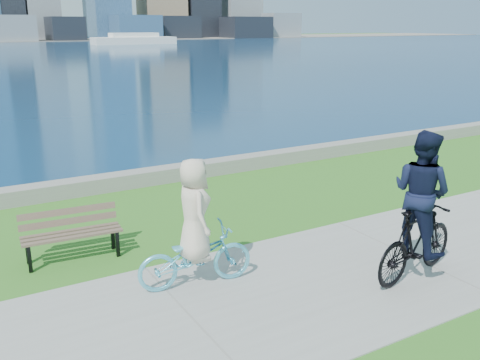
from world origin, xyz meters
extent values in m
plane|color=#2A681B|center=(0.00, 0.00, 0.00)|extent=(320.00, 320.00, 0.00)
cube|color=gray|center=(0.00, 0.00, 0.01)|extent=(80.00, 3.50, 0.02)
cube|color=gray|center=(0.00, 6.20, 0.17)|extent=(90.00, 0.50, 0.35)
cube|color=slate|center=(14.76, 119.58, 2.70)|extent=(8.98, 7.59, 5.40)
cube|color=black|center=(25.91, 120.30, 2.56)|extent=(7.18, 8.86, 5.13)
cube|color=navy|center=(41.91, 119.18, 2.77)|extent=(10.49, 7.94, 5.54)
cube|color=black|center=(53.83, 122.85, 2.74)|extent=(9.92, 8.74, 5.47)
cube|color=black|center=(71.98, 119.03, 2.68)|extent=(11.52, 8.47, 5.35)
cube|color=slate|center=(84.13, 120.44, 3.19)|extent=(9.23, 6.15, 6.38)
cube|color=white|center=(31.72, 91.92, 0.65)|extent=(15.17, 4.33, 1.30)
cube|color=white|center=(31.72, 91.92, 1.68)|extent=(8.67, 3.25, 0.76)
cube|color=black|center=(-1.60, 2.55, 0.22)|extent=(0.06, 0.06, 0.45)
cube|color=black|center=(-0.22, 2.44, 0.22)|extent=(0.06, 0.06, 0.45)
cube|color=black|center=(-1.57, 2.90, 0.22)|extent=(0.06, 0.06, 0.45)
cube|color=black|center=(-0.19, 2.80, 0.22)|extent=(0.06, 0.06, 0.45)
cube|color=brown|center=(-0.91, 2.50, 0.46)|extent=(1.59, 0.22, 0.04)
cube|color=brown|center=(-0.89, 2.65, 0.46)|extent=(1.59, 0.22, 0.04)
cube|color=brown|center=(-0.88, 2.81, 0.46)|extent=(1.59, 0.22, 0.04)
cube|color=brown|center=(-0.87, 2.93, 0.59)|extent=(1.58, 0.18, 0.11)
cube|color=brown|center=(-0.87, 2.96, 0.76)|extent=(1.58, 0.18, 0.11)
imported|color=#5FC9E7|center=(0.46, 0.83, 0.47)|extent=(0.86, 1.80, 0.91)
imported|color=white|center=(0.46, 0.83, 1.20)|extent=(0.59, 0.81, 1.51)
imported|color=black|center=(3.47, -0.61, 0.59)|extent=(0.87, 1.95, 1.14)
imported|color=black|center=(3.47, -0.61, 1.38)|extent=(0.84, 1.00, 1.86)
camera|label=1|loc=(-2.61, -5.74, 3.77)|focal=40.00mm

